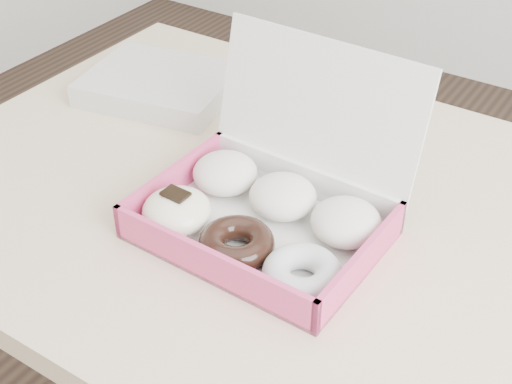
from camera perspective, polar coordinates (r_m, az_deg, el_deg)
The scene contains 3 objects.
table at distance 1.08m, azimuth 3.60°, elevation -4.49°, with size 1.20×0.80×0.75m.
donut_box at distance 0.97m, azimuth 0.84°, elevation -1.14°, with size 0.32×0.29×0.23m.
newspapers at distance 1.31m, azimuth -7.68°, elevation 8.52°, with size 0.25×0.20×0.04m, color silver.
Camera 1 is at (0.39, -0.72, 1.37)m, focal length 50.00 mm.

